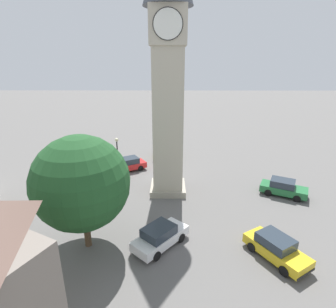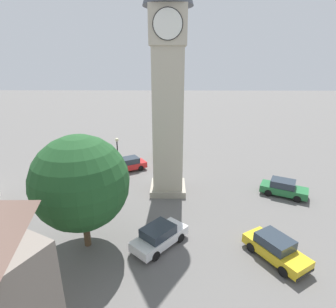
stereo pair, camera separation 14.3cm
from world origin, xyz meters
name	(u,v)px [view 2 (the right image)]	position (x,y,z in m)	size (l,w,h in m)	color
ground_plane	(168,190)	(0.00, 0.00, 0.00)	(200.00, 200.00, 0.00)	#605E5B
clock_tower	(168,40)	(0.00, 0.00, 13.60)	(4.02, 4.02, 23.18)	#A59C89
car_blue_kerb	(275,248)	(6.92, -9.36, 0.76)	(3.57, 4.41, 1.53)	gold
car_silver_kerb	(128,164)	(-4.66, 5.07, 0.76)	(4.42, 3.54, 1.53)	red
car_red_corner	(164,151)	(-0.65, 9.94, 0.76)	(2.66, 4.42, 1.53)	gold
car_white_side	(284,188)	(10.85, -0.84, 0.76)	(4.44, 3.41, 1.53)	#236B38
car_black_far	(159,236)	(-0.47, -8.21, 0.76)	(4.00, 4.21, 1.53)	white
pedestrian	(106,178)	(-6.19, 0.54, 1.01)	(0.51, 0.36, 1.69)	black
tree	(81,183)	(-5.40, -8.20, 4.69)	(6.15, 6.15, 7.77)	brown
lamp_post	(118,153)	(-5.10, 1.76, 3.25)	(0.36, 0.36, 4.84)	black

